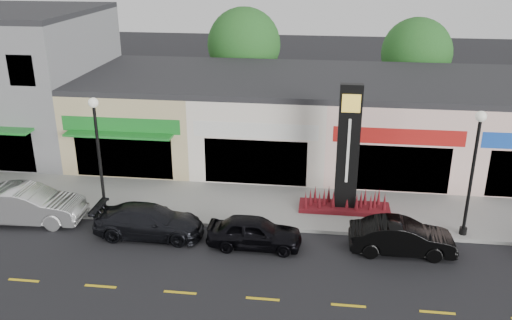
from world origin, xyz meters
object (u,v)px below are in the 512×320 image
Objects in this scene: lamp_west_near at (98,145)px; car_black_sedan at (254,232)px; car_white_van at (27,205)px; car_dark_sedan at (149,221)px; car_black_conv at (402,237)px; lamp_east_near at (474,162)px; pylon_sign at (347,168)px.

lamp_west_near is 8.00m from car_black_sedan.
car_white_van reaches higher than car_dark_sedan.
car_white_van reaches higher than car_black_conv.
lamp_east_near reaches higher than car_black_conv.
pylon_sign is 1.28× the size of car_dark_sedan.
car_dark_sedan is at bearing -31.03° from lamp_west_near.
car_black_conv is (13.21, -1.62, -2.78)m from lamp_west_near.
car_white_van is (-14.21, -2.73, -1.44)m from pylon_sign.
lamp_west_near is at bearing -75.60° from car_white_van.
lamp_east_near is 1.16× the size of car_dark_sedan.
car_black_conv is at bearing -95.53° from car_white_van.
car_dark_sedan is 1.20× the size of car_black_sedan.
car_black_conv reaches higher than car_dark_sedan.
pylon_sign is 1.18× the size of car_white_van.
lamp_west_near and lamp_east_near have the same top height.
lamp_west_near is 4.28m from car_white_van.
pylon_sign is at bearing -82.61° from car_white_van.
lamp_west_near is at bearing 180.00° from lamp_east_near.
lamp_east_near is at bearing -83.55° from car_dark_sedan.
lamp_east_near is at bearing -18.75° from pylon_sign.
lamp_east_near reaches higher than car_white_van.
car_dark_sedan is (2.63, -1.58, -2.79)m from lamp_west_near.
pylon_sign reaches higher than car_black_conv.
lamp_east_near is at bearing -90.41° from car_white_van.
car_black_conv is at bearing -90.51° from car_dark_sedan.
pylon_sign is 9.13m from car_dark_sedan.
car_white_van is (-19.21, -1.04, -2.64)m from lamp_east_near.
lamp_west_near reaches higher than car_black_conv.
car_white_van is (-3.21, -1.04, -2.64)m from lamp_west_near.
pylon_sign reaches higher than lamp_east_near.
car_black_conv reaches higher than car_black_sedan.
lamp_west_near is at bearing 82.19° from car_black_conv.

